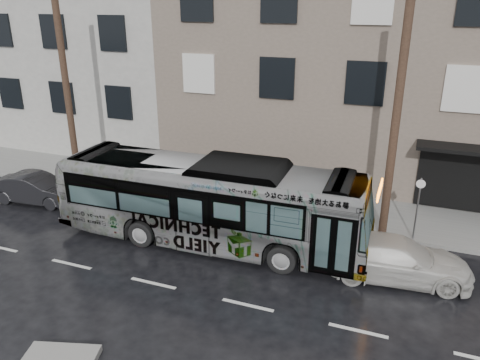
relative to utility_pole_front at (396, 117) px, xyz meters
The scene contains 11 objects.
ground 8.65m from the utility_pole_front, 153.08° to the right, with size 120.00×120.00×0.00m, color black.
sidewalk 8.11m from the utility_pole_front, 166.17° to the left, with size 90.00×3.60×0.15m, color gray.
building_taupe 9.56m from the utility_pole_front, 99.07° to the left, with size 20.00×12.00×11.00m, color gray.
building_grey 27.02m from the utility_pole_front, 156.02° to the left, with size 26.00×15.00×16.00m, color beige.
utility_pole_front is the anchor object (origin of this frame).
utility_pole_rear 14.00m from the utility_pole_front, behind, with size 0.30×0.30×9.00m, color #4D3426.
sign_post 3.48m from the utility_pole_front, ahead, with size 0.06×0.06×2.40m, color slate.
bus 7.16m from the utility_pole_front, 156.26° to the right, with size 2.69×11.51×3.21m, color #B2B2B2.
white_sedan 4.84m from the utility_pole_front, 77.09° to the right, with size 1.91×4.69×1.36m, color beige.
dark_sedan 15.30m from the utility_pole_front, behind, with size 1.38×3.95×1.30m, color black.
slush_pile 12.64m from the utility_pole_front, 125.79° to the right, with size 1.80×0.80×0.18m, color gray.
Camera 1 is at (7.10, -13.36, 8.42)m, focal length 35.00 mm.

